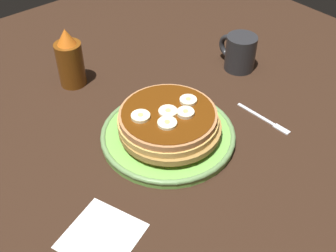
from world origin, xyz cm
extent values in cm
cube|color=black|center=(0.00, 0.00, -1.50)|extent=(140.00, 140.00, 3.00)
cylinder|color=#72B74C|center=(0.00, 0.00, 0.77)|extent=(26.02, 26.02, 1.55)
torus|color=#658B50|center=(0.00, 0.00, 1.31)|extent=(26.32, 26.32, 1.08)
cylinder|color=#BA8440|center=(-0.02, 0.14, 2.16)|extent=(18.59, 18.59, 1.24)
cylinder|color=olive|center=(-0.55, 0.26, 3.40)|extent=(19.67, 19.67, 1.24)
cylinder|color=tan|center=(0.08, -0.19, 4.64)|extent=(19.23, 19.23, 1.24)
cylinder|color=#B17547|center=(-0.40, 0.19, 5.88)|extent=(18.61, 18.61, 1.24)
cylinder|color=#592B0A|center=(0.00, 0.00, 6.58)|extent=(17.60, 17.60, 0.16)
cylinder|color=#FBE7B9|center=(0.17, -0.41, 6.81)|extent=(3.60, 3.60, 0.62)
cylinder|color=tan|center=(0.17, -0.41, 7.16)|extent=(1.01, 1.01, 0.08)
cylinder|color=#F7F3BF|center=(-2.48, 2.29, 6.85)|extent=(3.57, 3.57, 0.70)
cylinder|color=tan|center=(-2.48, 2.29, 7.24)|extent=(1.00, 1.00, 0.08)
cylinder|color=#FEF3B6|center=(2.11, 4.80, 6.89)|extent=(3.55, 3.55, 0.78)
cylinder|color=tan|center=(2.11, 4.80, 7.32)|extent=(1.00, 1.00, 0.08)
cylinder|color=#F5E6B4|center=(-0.41, -5.09, 6.87)|extent=(3.34, 3.34, 0.74)
cylinder|color=tan|center=(-0.41, -5.09, 7.28)|extent=(0.94, 0.94, 0.08)
cylinder|color=beige|center=(-2.49, -2.16, 6.92)|extent=(3.29, 3.29, 0.83)
cylinder|color=tan|center=(-2.49, -2.16, 7.37)|extent=(0.92, 0.92, 0.08)
cylinder|color=#262628|center=(8.02, -29.21, 4.22)|extent=(7.15, 7.15, 8.44)
cylinder|color=black|center=(8.02, -29.21, 7.60)|extent=(6.07, 6.07, 0.51)
torus|color=#262628|center=(11.77, -29.21, 4.22)|extent=(6.01, 1.29, 6.01)
cube|color=white|center=(-10.42, 22.44, 0.15)|extent=(14.14, 14.14, 0.30)
cube|color=silver|center=(-6.38, -18.82, 0.25)|extent=(9.52, 1.16, 0.50)
cube|color=silver|center=(-12.87, -19.13, 0.25)|extent=(3.56, 1.43, 0.50)
cylinder|color=brown|center=(28.33, 4.42, 5.11)|extent=(5.95, 5.95, 10.23)
cone|color=orange|center=(28.33, 4.42, 12.01)|extent=(4.17, 4.17, 3.57)
camera|label=1|loc=(-45.71, 38.79, 55.95)|focal=44.54mm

